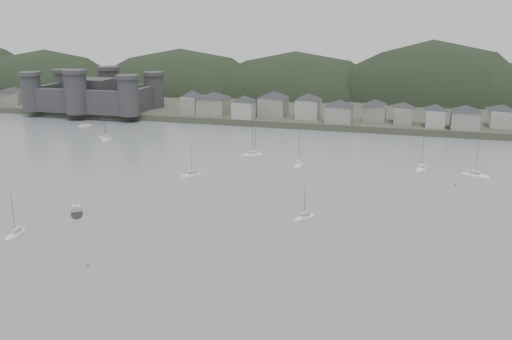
% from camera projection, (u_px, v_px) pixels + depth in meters
% --- Properties ---
extents(ground, '(900.00, 900.00, 0.00)m').
position_uv_depth(ground, '(136.00, 310.00, 98.35)').
color(ground, slate).
rests_on(ground, ground).
extents(far_shore_land, '(900.00, 250.00, 3.00)m').
position_uv_depth(far_shore_land, '(349.00, 93.00, 371.06)').
color(far_shore_land, '#383D2D').
rests_on(far_shore_land, ground).
extents(forested_ridge, '(851.55, 103.94, 102.57)m').
position_uv_depth(forested_ridge, '(351.00, 119.00, 349.41)').
color(forested_ridge, black).
rests_on(forested_ridge, ground).
extents(castle, '(66.00, 43.00, 20.00)m').
position_uv_depth(castle, '(94.00, 94.00, 294.54)').
color(castle, '#353538').
rests_on(castle, far_shore_land).
extents(waterfront_town, '(451.48, 28.46, 12.92)m').
position_uv_depth(waterfront_town, '(431.00, 112.00, 252.06)').
color(waterfront_town, gray).
rests_on(waterfront_town, far_shore_land).
extents(sailboat_lead, '(4.28, 8.02, 10.48)m').
position_uv_depth(sailboat_lead, '(255.00, 154.00, 210.92)').
color(sailboat_lead, silver).
rests_on(sailboat_lead, ground).
extents(moored_fleet, '(246.18, 163.74, 13.13)m').
position_uv_depth(moored_fleet, '(275.00, 198.00, 158.63)').
color(moored_fleet, silver).
rests_on(moored_fleet, ground).
extents(motor_launch_far, '(7.22, 8.70, 4.01)m').
position_uv_depth(motor_launch_far, '(77.00, 213.00, 146.53)').
color(motor_launch_far, black).
rests_on(motor_launch_far, ground).
extents(mooring_buoys, '(190.41, 86.39, 0.70)m').
position_uv_depth(mooring_buoys, '(245.00, 208.00, 150.82)').
color(mooring_buoys, '#B4633C').
rests_on(mooring_buoys, ground).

